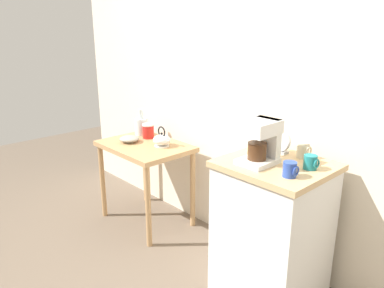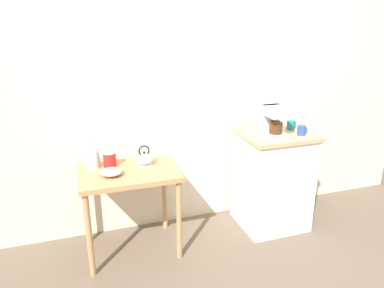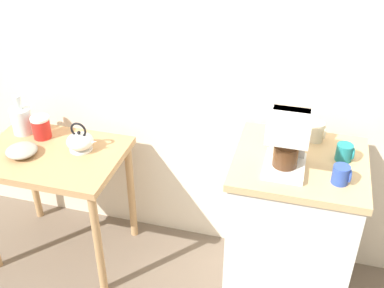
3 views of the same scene
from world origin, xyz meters
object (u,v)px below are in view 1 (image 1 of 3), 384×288
Objects in this scene: canister_enamel at (148,131)px; coffee_maker at (261,140)px; mug_blue at (290,170)px; table_clock at (281,144)px; teakettle at (162,140)px; glass_carafe_vase at (141,126)px; mug_dark_teal at (311,162)px; bowl_stoneware at (129,139)px; mug_small_cream at (303,150)px.

coffee_maker reaches higher than canister_enamel.
mug_blue is 0.63× the size of table_clock.
teakettle is at bearing 171.68° from mug_blue.
glass_carafe_vase is 2.87× the size of mug_dark_teal.
table_clock reaches higher than glass_carafe_vase.
bowl_stoneware is at bearing 177.82° from mug_blue.
coffee_maker reaches higher than teakettle.
table_clock is (-0.27, 0.12, 0.02)m from mug_dark_teal.
mug_small_cream is at bearing 5.98° from teakettle.
coffee_maker is at bearing -8.25° from glass_carafe_vase.
coffee_maker reaches higher than bowl_stoneware.
coffee_maker reaches higher than glass_carafe_vase.
coffee_maker reaches higher than table_clock.
mug_blue reaches higher than mug_dark_teal.
table_clock reaches higher than bowl_stoneware.
canister_enamel is at bearing 177.40° from mug_dark_teal.
mug_small_cream is at bearing 109.88° from mug_blue.
bowl_stoneware is 1.54m from mug_small_cream.
mug_blue is at bearing -2.18° from bowl_stoneware.
mug_small_cream is (1.49, 0.07, 0.17)m from canister_enamel.
mug_dark_teal is at bearing -46.93° from mug_small_cream.
teakettle reaches higher than bowl_stoneware.
table_clock is at bearing 157.00° from mug_dark_teal.
mug_small_cream is 0.34m from mug_blue.
mug_dark_teal is (1.76, -0.09, 0.14)m from glass_carafe_vase.
coffee_maker is at bearing -7.07° from teakettle.
glass_carafe_vase is 1.54m from coffee_maker.
glass_carafe_vase is 1.82× the size of canister_enamel.
mug_dark_teal is 0.61× the size of table_clock.
glass_carafe_vase is 1.77m from mug_dark_teal.
glass_carafe_vase is at bearing 171.75° from coffee_maker.
table_clock is (1.49, 0.02, 0.16)m from glass_carafe_vase.
mug_blue is (-0.01, -0.18, 0.00)m from mug_dark_teal.
canister_enamel is at bearing -177.45° from mug_small_cream.
mug_blue is at bearing -8.32° from teakettle.
teakettle reaches higher than canister_enamel.
mug_small_cream is (1.63, 0.05, 0.15)m from glass_carafe_vase.
glass_carafe_vase is 1.49m from table_clock.
table_clock is (1.35, 0.04, 0.18)m from canister_enamel.
coffee_maker is 0.25m from table_clock.
bowl_stoneware is at bearing -170.10° from mug_small_cream.
coffee_maker is (1.37, -0.20, 0.26)m from canister_enamel.
coffee_maker is (1.50, -0.22, 0.24)m from glass_carafe_vase.
canister_enamel is at bearing 167.24° from teakettle.
table_clock is (1.08, 0.10, 0.19)m from teakettle.
glass_carafe_vase is at bearing -178.37° from mug_small_cream.
teakettle is at bearing -12.76° from canister_enamel.
coffee_maker is at bearing -154.21° from mug_dark_teal.
glass_carafe_vase reaches higher than bowl_stoneware.
bowl_stoneware is 1.41m from coffee_maker.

